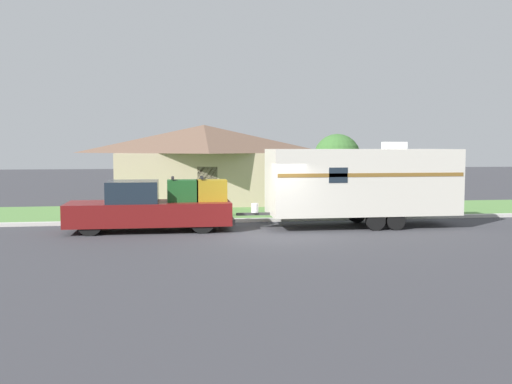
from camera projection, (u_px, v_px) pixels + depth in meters
ground_plane at (274, 236)px, 20.01m from camera, size 120.00×120.00×0.00m
curb_strip at (259, 220)px, 23.70m from camera, size 80.00×0.30×0.14m
lawn_strip at (248, 211)px, 27.31m from camera, size 80.00×7.00×0.03m
house_across_street at (204, 162)px, 31.53m from camera, size 9.93×6.61×4.30m
pickup_truck at (152, 207)px, 21.07m from camera, size 6.08×2.06×2.00m
travel_trailer at (362, 182)px, 22.14m from camera, size 8.53×2.49×3.30m
mailbox at (201, 196)px, 24.38m from camera, size 0.48×0.20×1.30m
tree_in_yard at (337, 158)px, 26.08m from camera, size 2.15×2.15×3.69m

